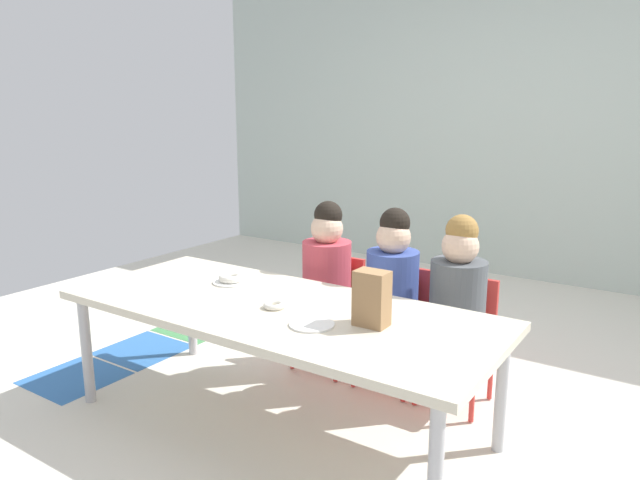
# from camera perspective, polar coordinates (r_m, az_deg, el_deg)

# --- Properties ---
(ground_plane) EXTENTS (6.12, 4.79, 0.02)m
(ground_plane) POSITION_cam_1_polar(r_m,az_deg,el_deg) (3.19, 6.03, -13.46)
(ground_plane) COLOR silver
(back_wall) EXTENTS (6.12, 0.10, 2.60)m
(back_wall) POSITION_cam_1_polar(r_m,az_deg,el_deg) (5.13, 19.20, 10.89)
(back_wall) COLOR #B2C1B7
(back_wall) RESTS_ON ground_plane
(craft_table) EXTENTS (1.94, 0.80, 0.56)m
(craft_table) POSITION_cam_1_polar(r_m,az_deg,el_deg) (2.56, -4.26, -7.25)
(craft_table) COLOR beige
(craft_table) RESTS_ON ground_plane
(seated_child_near_camera) EXTENTS (0.32, 0.31, 0.92)m
(seated_child_near_camera) POSITION_cam_1_polar(r_m,az_deg,el_deg) (3.12, 0.76, -2.92)
(seated_child_near_camera) COLOR red
(seated_child_near_camera) RESTS_ON ground_plane
(seated_child_middle_seat) EXTENTS (0.32, 0.32, 0.92)m
(seated_child_middle_seat) POSITION_cam_1_polar(r_m,az_deg,el_deg) (2.94, 7.13, -4.01)
(seated_child_middle_seat) COLOR red
(seated_child_middle_seat) RESTS_ON ground_plane
(seated_child_far_right) EXTENTS (0.32, 0.31, 0.92)m
(seated_child_far_right) POSITION_cam_1_polar(r_m,az_deg,el_deg) (2.81, 13.35, -5.03)
(seated_child_far_right) COLOR red
(seated_child_far_right) RESTS_ON ground_plane
(paper_bag_brown) EXTENTS (0.13, 0.09, 0.22)m
(paper_bag_brown) POSITION_cam_1_polar(r_m,az_deg,el_deg) (2.29, 5.07, -5.69)
(paper_bag_brown) COLOR #9E754C
(paper_bag_brown) RESTS_ON craft_table
(paper_plate_near_edge) EXTENTS (0.18, 0.18, 0.01)m
(paper_plate_near_edge) POSITION_cam_1_polar(r_m,az_deg,el_deg) (2.89, -8.63, -4.06)
(paper_plate_near_edge) COLOR white
(paper_plate_near_edge) RESTS_ON craft_table
(paper_plate_center_table) EXTENTS (0.18, 0.18, 0.01)m
(paper_plate_center_table) POSITION_cam_1_polar(r_m,az_deg,el_deg) (2.31, -0.80, -8.22)
(paper_plate_center_table) COLOR white
(paper_plate_center_table) RESTS_ON craft_table
(donut_powdered_on_plate) EXTENTS (0.12, 0.12, 0.03)m
(donut_powdered_on_plate) POSITION_cam_1_polar(r_m,az_deg,el_deg) (2.89, -8.64, -3.65)
(donut_powdered_on_plate) COLOR white
(donut_powdered_on_plate) RESTS_ON craft_table
(donut_powdered_loose) EXTENTS (0.10, 0.10, 0.03)m
(donut_powdered_loose) POSITION_cam_1_polar(r_m,az_deg,el_deg) (2.51, -4.46, -6.34)
(donut_powdered_loose) COLOR white
(donut_powdered_loose) RESTS_ON craft_table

